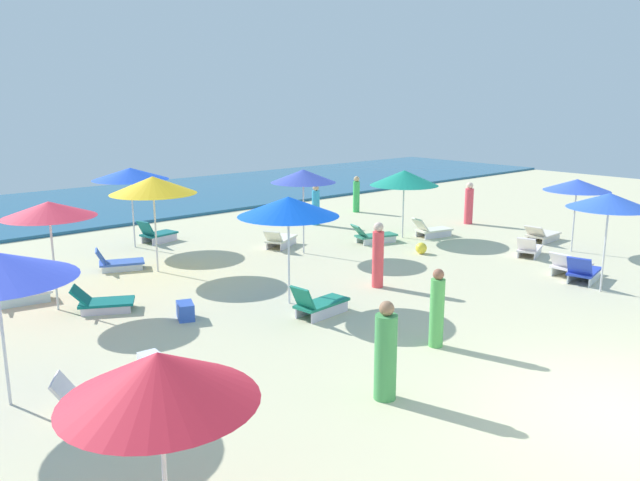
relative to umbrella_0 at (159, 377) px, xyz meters
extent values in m
plane|color=beige|center=(6.99, -1.67, -2.20)|extent=(60.00, 60.00, 0.00)
cube|color=#205C84|center=(6.99, 22.89, -2.14)|extent=(60.00, 10.89, 0.12)
cone|color=red|center=(0.00, 0.00, 0.00)|extent=(1.95, 1.95, 0.50)
cylinder|color=silver|center=(5.45, 10.74, -1.09)|extent=(0.05, 0.05, 2.22)
cone|color=yellow|center=(5.45, 10.74, 0.26)|extent=(2.37, 2.37, 0.48)
cube|color=silver|center=(4.69, 11.37, -2.11)|extent=(1.03, 0.46, 0.18)
cube|color=silver|center=(4.90, 11.88, -2.11)|extent=(1.03, 0.46, 0.18)
cube|color=blue|center=(4.79, 11.63, -1.99)|extent=(1.38, 1.06, 0.06)
cube|color=blue|center=(4.28, 11.84, -1.78)|extent=(0.48, 0.67, 0.44)
cylinder|color=silver|center=(6.31, 13.97, -1.09)|extent=(0.05, 0.05, 2.23)
cone|color=blue|center=(6.31, 13.97, 0.22)|extent=(2.41, 2.41, 0.38)
cube|color=silver|center=(7.35, 13.89, -2.07)|extent=(1.03, 0.25, 0.25)
cube|color=silver|center=(7.23, 14.44, -2.07)|extent=(1.03, 0.25, 0.25)
cube|color=#166866|center=(7.29, 14.17, -1.92)|extent=(1.27, 0.88, 0.06)
cube|color=#166866|center=(6.77, 14.06, -1.66)|extent=(0.44, 0.67, 0.55)
cylinder|color=silver|center=(2.15, 9.27, -1.11)|extent=(0.05, 0.05, 2.18)
cone|color=#E02E45|center=(2.15, 9.27, 0.16)|extent=(2.06, 2.06, 0.35)
cube|color=silver|center=(2.83, 8.18, -2.11)|extent=(0.96, 0.56, 0.18)
cube|color=silver|center=(3.11, 8.68, -2.11)|extent=(0.96, 0.56, 0.18)
cube|color=#0D6561|center=(2.97, 8.43, -1.99)|extent=(1.38, 1.17, 0.06)
cube|color=#0D6561|center=(2.49, 8.70, -1.79)|extent=(0.67, 0.76, 0.42)
cube|color=silver|center=(1.66, 10.07, -2.09)|extent=(1.14, 0.24, 0.22)
cube|color=silver|center=(1.75, 10.60, -2.09)|extent=(1.14, 0.24, 0.22)
cube|color=white|center=(1.71, 10.34, -1.95)|extent=(1.37, 0.84, 0.06)
cylinder|color=silver|center=(9.92, 9.66, -1.08)|extent=(0.05, 0.05, 2.25)
cone|color=#374AB5|center=(9.92, 9.66, 0.25)|extent=(2.02, 2.02, 0.40)
cube|color=silver|center=(10.08, 10.64, -2.08)|extent=(1.09, 0.59, 0.24)
cube|color=silver|center=(9.86, 11.08, -2.08)|extent=(1.09, 0.59, 0.24)
cube|color=#EFEACE|center=(9.97, 10.86, -1.93)|extent=(1.46, 1.13, 0.06)
cube|color=#EFEACE|center=(9.41, 10.57, -1.74)|extent=(0.56, 0.65, 0.42)
cylinder|color=silver|center=(16.48, 4.19, -1.22)|extent=(0.05, 0.05, 1.95)
cone|color=blue|center=(16.48, 4.19, -0.06)|extent=(2.04, 2.04, 0.36)
cube|color=silver|center=(15.08, 4.57, -2.10)|extent=(1.00, 0.39, 0.19)
cube|color=silver|center=(14.92, 5.02, -2.10)|extent=(1.00, 0.39, 0.19)
cube|color=white|center=(15.00, 4.79, -1.97)|extent=(1.29, 0.93, 0.06)
cube|color=white|center=(14.50, 4.62, -1.75)|extent=(0.51, 0.63, 0.48)
cube|color=silver|center=(17.21, 5.30, -2.10)|extent=(1.21, 0.11, 0.20)
cube|color=silver|center=(17.18, 5.86, -2.10)|extent=(1.21, 0.11, 0.20)
cube|color=beige|center=(17.20, 5.58, -1.97)|extent=(1.37, 0.74, 0.06)
cube|color=beige|center=(16.58, 5.55, -1.78)|extent=(0.43, 0.65, 0.41)
cylinder|color=silver|center=(12.96, 1.59, -1.13)|extent=(0.05, 0.05, 2.14)
cone|color=blue|center=(12.96, 1.59, 0.13)|extent=(2.01, 2.01, 0.38)
cube|color=silver|center=(13.86, 2.55, -2.07)|extent=(1.08, 0.06, 0.25)
cube|color=silver|center=(13.87, 3.13, -2.07)|extent=(1.08, 0.06, 0.25)
cube|color=white|center=(13.86, 2.84, -1.92)|extent=(1.22, 0.70, 0.06)
cube|color=white|center=(13.31, 2.85, -1.70)|extent=(0.36, 0.64, 0.46)
cube|color=silver|center=(13.61, 2.07, -2.08)|extent=(1.10, 0.29, 0.24)
cube|color=silver|center=(13.49, 2.60, -2.08)|extent=(1.10, 0.29, 0.24)
cube|color=blue|center=(13.55, 2.33, -1.93)|extent=(1.35, 0.89, 0.06)
cube|color=blue|center=(12.99, 2.21, -1.68)|extent=(0.46, 0.66, 0.53)
cylinder|color=silver|center=(13.98, 9.12, -1.28)|extent=(0.05, 0.05, 1.85)
cone|color=#16876E|center=(13.98, 9.12, -0.09)|extent=(2.37, 2.37, 0.52)
cube|color=silver|center=(14.89, 8.27, -2.09)|extent=(1.14, 0.29, 0.21)
cube|color=silver|center=(15.01, 8.76, -2.09)|extent=(1.14, 0.29, 0.21)
cube|color=silver|center=(14.95, 8.52, -1.96)|extent=(1.39, 0.87, 0.06)
cube|color=silver|center=(14.37, 8.65, -1.73)|extent=(0.53, 0.65, 0.49)
cube|color=silver|center=(12.67, 8.97, -2.09)|extent=(1.23, 0.37, 0.22)
cube|color=silver|center=(12.80, 9.43, -2.09)|extent=(1.23, 0.37, 0.22)
cube|color=#308168|center=(12.73, 9.20, -1.95)|extent=(1.50, 0.91, 0.06)
cube|color=#308168|center=(12.11, 9.37, -1.74)|extent=(0.56, 0.63, 0.45)
cylinder|color=silver|center=(6.46, 6.09, -1.14)|extent=(0.05, 0.05, 2.12)
cone|color=blue|center=(6.46, 6.09, 0.15)|extent=(2.38, 2.38, 0.46)
cube|color=silver|center=(6.52, 4.72, -2.07)|extent=(1.19, 0.16, 0.25)
cube|color=silver|center=(6.48, 5.19, -2.07)|extent=(1.19, 0.16, 0.25)
cube|color=#1C7C62|center=(6.50, 4.96, -1.92)|extent=(1.37, 0.69, 0.06)
cube|color=#1C7C62|center=(5.89, 4.90, -1.66)|extent=(0.35, 0.56, 0.54)
cylinder|color=silver|center=(-0.10, 5.05, -1.16)|extent=(0.05, 0.05, 2.09)
cube|color=silver|center=(0.81, 3.61, -2.11)|extent=(1.00, 0.61, 0.18)
cube|color=silver|center=(1.10, 4.10, -2.11)|extent=(1.00, 0.61, 0.18)
cube|color=silver|center=(0.96, 3.85, -1.99)|extent=(1.43, 1.22, 0.06)
cube|color=silver|center=(0.46, 4.15, -1.79)|extent=(0.59, 0.70, 0.42)
cylinder|color=#F8464D|center=(9.02, 5.63, -1.47)|extent=(0.42, 0.42, 1.46)
sphere|color=beige|center=(9.02, 5.63, -0.62)|extent=(0.25, 0.25, 0.25)
cylinder|color=#459951|center=(4.55, 1.23, -1.48)|extent=(0.42, 0.42, 1.43)
sphere|color=#9A6F51|center=(4.55, 1.23, -0.66)|extent=(0.24, 0.24, 0.24)
cylinder|color=#53B055|center=(6.95, 2.08, -1.51)|extent=(0.35, 0.35, 1.38)
sphere|color=#955C46|center=(6.95, 2.08, -0.73)|extent=(0.22, 0.22, 0.22)
cylinder|color=#ED4453|center=(17.81, 9.11, -1.51)|extent=(0.34, 0.34, 1.37)
sphere|color=beige|center=(17.81, 9.11, -0.71)|extent=(0.26, 0.26, 0.26)
cylinder|color=#309ACA|center=(13.22, 12.87, -1.54)|extent=(0.35, 0.35, 1.32)
sphere|color=tan|center=(13.22, 12.87, -0.77)|extent=(0.23, 0.23, 0.23)
cylinder|color=green|center=(16.36, 13.83, -1.54)|extent=(0.38, 0.38, 1.31)
sphere|color=tan|center=(16.36, 13.83, -0.78)|extent=(0.24, 0.24, 0.24)
cube|color=white|center=(2.07, 4.43, -1.98)|extent=(0.38, 0.56, 0.44)
sphere|color=yellow|center=(12.65, 7.18, -2.02)|extent=(0.36, 0.36, 0.36)
cube|color=blue|center=(4.05, 6.75, -2.01)|extent=(0.52, 0.63, 0.38)
camera|label=1|loc=(-2.57, -5.23, 2.61)|focal=35.65mm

